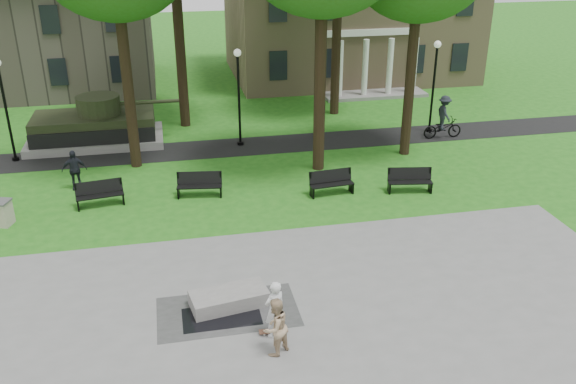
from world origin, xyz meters
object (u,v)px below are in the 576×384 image
(park_bench_0, at_px, (100,193))
(skateboarder, at_px, (275,309))
(trash_bin, at_px, (2,213))
(cyclist, at_px, (443,121))
(concrete_block, at_px, (229,299))
(friend_watching, at_px, (275,327))

(park_bench_0, bearing_deg, skateboarder, -69.61)
(skateboarder, xyz_separation_m, trash_bin, (-8.55, 8.44, -0.37))
(cyclist, xyz_separation_m, trash_bin, (-19.89, -5.71, -0.42))
(concrete_block, bearing_deg, cyclist, 45.27)
(cyclist, height_order, park_bench_0, cyclist)
(cyclist, relative_size, trash_bin, 2.30)
(friend_watching, bearing_deg, cyclist, -162.60)
(concrete_block, bearing_deg, skateboarder, -57.67)
(concrete_block, distance_m, park_bench_0, 8.79)
(park_bench_0, bearing_deg, concrete_block, -70.42)
(skateboarder, distance_m, cyclist, 18.13)
(friend_watching, height_order, cyclist, cyclist)
(park_bench_0, distance_m, trash_bin, 3.53)
(park_bench_0, height_order, trash_bin, park_bench_0)
(concrete_block, height_order, cyclist, cyclist)
(skateboarder, xyz_separation_m, friend_watching, (-0.12, -0.72, -0.03))
(concrete_block, xyz_separation_m, friend_watching, (0.92, -2.36, 0.58))
(skateboarder, relative_size, park_bench_0, 0.91)
(skateboarder, height_order, cyclist, cyclist)
(friend_watching, xyz_separation_m, park_bench_0, (-5.03, 10.13, -0.31))
(friend_watching, bearing_deg, trash_bin, -82.31)
(cyclist, bearing_deg, park_bench_0, 106.06)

